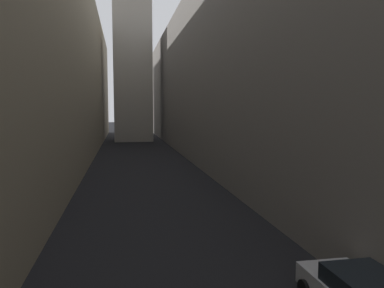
# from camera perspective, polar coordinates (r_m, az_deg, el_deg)

# --- Properties ---
(ground_plane) EXTENTS (264.00, 264.00, 0.00)m
(ground_plane) POSITION_cam_1_polar(r_m,az_deg,el_deg) (41.33, -7.72, -2.96)
(ground_plane) COLOR black
(building_block_left) EXTENTS (10.22, 108.00, 21.11)m
(building_block_left) POSITION_cam_1_polar(r_m,az_deg,el_deg) (43.93, -22.26, 10.99)
(building_block_left) COLOR gray
(building_block_left) RESTS_ON ground
(building_block_right) EXTENTS (15.68, 108.00, 19.69)m
(building_block_right) POSITION_cam_1_polar(r_m,az_deg,el_deg) (45.69, 9.21, 10.20)
(building_block_right) COLOR slate
(building_block_right) RESTS_ON ground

